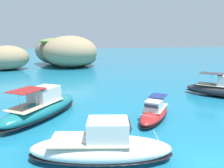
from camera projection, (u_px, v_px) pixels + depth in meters
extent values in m
plane|color=#197093|center=(215.00, 164.00, 13.40)|extent=(400.00, 400.00, 0.00)
ellipsoid|color=#84755B|center=(79.00, 57.00, 64.36)|extent=(11.84, 11.93, 5.36)
ellipsoid|color=#9E8966|center=(70.00, 52.00, 61.56)|extent=(21.70, 21.91, 9.22)
ellipsoid|color=#84755B|center=(54.00, 51.00, 69.68)|extent=(17.37, 17.80, 8.67)
ellipsoid|color=#84755B|center=(79.00, 55.00, 66.91)|extent=(11.79, 10.60, 6.77)
ellipsoid|color=olive|center=(64.00, 41.00, 65.35)|extent=(14.78, 13.44, 2.10)
ellipsoid|color=#9E8966|center=(4.00, 62.00, 56.78)|extent=(8.91, 8.37, 4.14)
ellipsoid|color=#9E8966|center=(8.00, 58.00, 55.90)|extent=(12.01, 10.12, 6.53)
ellipsoid|color=#84755B|center=(8.00, 65.00, 57.20)|extent=(10.92, 11.84, 2.42)
ellipsoid|color=white|center=(101.00, 149.00, 13.73)|extent=(9.76, 5.61, 1.59)
ellipsoid|color=black|center=(101.00, 154.00, 13.80)|extent=(9.96, 5.72, 0.19)
cube|color=#C6B793|center=(90.00, 139.00, 13.58)|extent=(5.63, 3.88, 0.06)
cube|color=silver|center=(108.00, 130.00, 13.46)|extent=(3.10, 2.69, 1.31)
cube|color=#2D4756|center=(128.00, 128.00, 13.44)|extent=(0.85, 1.82, 0.69)
cylinder|color=silver|center=(157.00, 137.00, 13.59)|extent=(0.65, 1.88, 0.04)
ellipsoid|color=#2D2D33|center=(224.00, 91.00, 29.33)|extent=(8.75, 9.73, 1.72)
ellipsoid|color=black|center=(224.00, 93.00, 29.41)|extent=(8.92, 9.93, 0.21)
cube|color=#C6B793|center=(218.00, 85.00, 29.57)|extent=(5.51, 5.93, 0.06)
cube|color=#333338|center=(212.00, 73.00, 29.76)|extent=(3.75, 3.84, 0.04)
cylinder|color=silver|center=(212.00, 78.00, 30.81)|extent=(0.03, 0.03, 1.62)
cylinder|color=silver|center=(210.00, 80.00, 29.04)|extent=(0.03, 0.03, 1.62)
ellipsoid|color=red|center=(154.00, 114.00, 21.00)|extent=(6.28, 6.20, 1.15)
ellipsoid|color=black|center=(154.00, 116.00, 21.06)|extent=(6.40, 6.32, 0.14)
cube|color=#C6B793|center=(156.00, 107.00, 21.35)|extent=(3.88, 3.84, 0.06)
cube|color=silver|center=(154.00, 105.00, 20.50)|extent=(2.36, 2.35, 0.95)
cube|color=#2D4756|center=(151.00, 107.00, 19.64)|extent=(1.09, 1.10, 0.51)
cylinder|color=silver|center=(147.00, 116.00, 18.55)|extent=(1.02, 1.05, 0.04)
cube|color=navy|center=(158.00, 96.00, 21.72)|extent=(2.57, 2.56, 0.04)
cylinder|color=silver|center=(165.00, 102.00, 21.52)|extent=(0.03, 0.03, 1.09)
cylinder|color=silver|center=(151.00, 100.00, 22.14)|extent=(0.03, 0.03, 1.09)
ellipsoid|color=#19727A|center=(42.00, 109.00, 21.50)|extent=(9.16, 9.72, 1.75)
ellipsoid|color=black|center=(42.00, 113.00, 21.58)|extent=(9.34, 9.92, 0.21)
cube|color=#C6B793|center=(36.00, 104.00, 20.65)|extent=(5.73, 5.96, 0.06)
cube|color=silver|center=(44.00, 94.00, 21.66)|extent=(3.53, 3.59, 1.44)
cube|color=#2D4756|center=(53.00, 89.00, 22.95)|extent=(1.71, 1.57, 0.76)
cylinder|color=silver|center=(64.00, 92.00, 24.93)|extent=(1.63, 1.47, 0.04)
cube|color=maroon|center=(27.00, 90.00, 19.39)|extent=(3.85, 3.90, 0.04)
cylinder|color=silver|center=(19.00, 98.00, 19.97)|extent=(0.03, 0.03, 1.65)
cylinder|color=silver|center=(36.00, 100.00, 19.15)|extent=(0.03, 0.03, 1.65)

